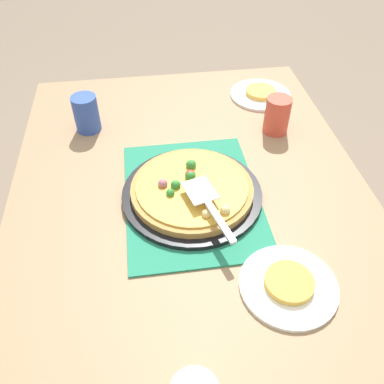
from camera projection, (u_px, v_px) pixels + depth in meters
ground_plane at (192, 329)px, 1.63m from camera, size 8.00×8.00×0.00m
dining_table at (192, 224)px, 1.19m from camera, size 1.40×1.00×0.75m
placemat at (192, 196)px, 1.11m from camera, size 0.48×0.36×0.01m
pizza_pan at (192, 194)px, 1.10m from camera, size 0.38×0.38×0.01m
pizza at (192, 188)px, 1.09m from camera, size 0.33×0.33×0.05m
plate_near_left at (260, 95)px, 1.49m from camera, size 0.22×0.22×0.01m
plate_far_right at (288, 286)px, 0.90m from camera, size 0.22×0.22×0.01m
served_slice_left at (261, 92)px, 1.48m from camera, size 0.11×0.11×0.02m
served_slice_right at (289, 282)px, 0.89m from camera, size 0.11×0.11×0.02m
cup_near at (86, 114)px, 1.30m from camera, size 0.08×0.08×0.12m
cup_far at (277, 115)px, 1.29m from camera, size 0.08×0.08×0.12m
pizza_server at (208, 203)px, 1.00m from camera, size 0.23×0.10×0.01m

